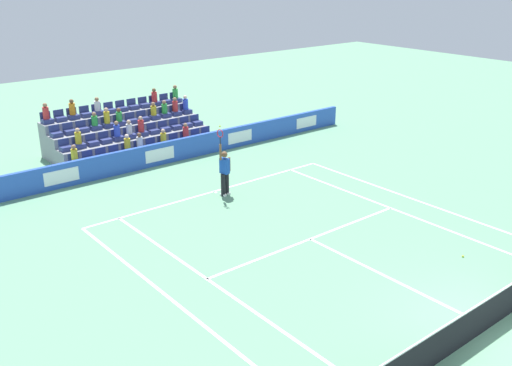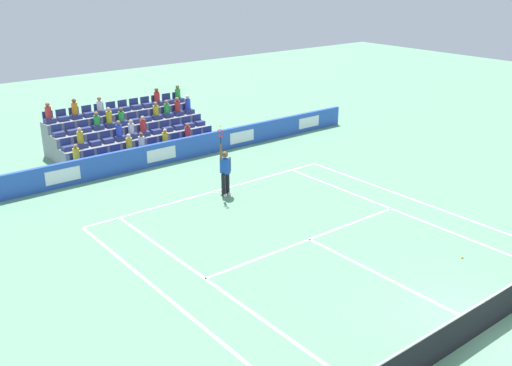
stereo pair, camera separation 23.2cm
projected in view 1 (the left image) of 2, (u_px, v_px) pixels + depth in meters
ground_plane at (489, 327)px, 14.54m from camera, size 80.00×80.00×0.00m
line_baseline at (214, 191)px, 23.17m from camera, size 10.97×0.10×0.01m
line_service at (310, 239)px, 19.18m from camera, size 8.23×0.10×0.01m
line_centre_service at (387, 277)px, 16.86m from camera, size 0.10×6.40×0.01m
line_singles_sideline_left at (216, 285)px, 16.43m from camera, size 0.10×11.89×0.01m
line_singles_sideline_right at (400, 212)px, 21.28m from camera, size 0.10×11.89×0.01m
line_doubles_sideline_left at (174, 302)px, 15.62m from camera, size 0.10×11.89×0.01m
line_doubles_sideline_right at (423, 203)px, 22.09m from camera, size 0.10×11.89×0.01m
line_centre_mark at (215, 192)px, 23.10m from camera, size 0.10×0.20×0.01m
sponsor_barrier at (159, 154)px, 26.08m from camera, size 22.54×0.22×1.00m
tennis_net at (492, 310)px, 14.37m from camera, size 11.97×0.10×1.07m
tennis_player at (225, 171)px, 22.48m from camera, size 0.53×0.40×2.85m
stadium_stand at (128, 136)px, 28.14m from camera, size 7.44×3.80×2.61m
loose_tennis_ball at (463, 256)px, 17.99m from camera, size 0.07×0.07×0.07m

